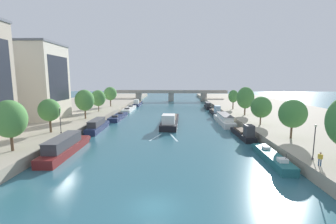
% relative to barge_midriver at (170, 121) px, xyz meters
% --- Properties ---
extents(ground_plane, '(400.00, 400.00, 0.00)m').
position_rel_barge_midriver_xyz_m(ground_plane, '(-0.67, -37.75, -1.04)').
color(ground_plane, '#2D6070').
extents(quay_left, '(36.00, 170.00, 1.61)m').
position_rel_barge_midriver_xyz_m(quay_left, '(-35.90, 17.25, -0.23)').
color(quay_left, '#A89E89').
rests_on(quay_left, ground).
extents(quay_right, '(36.00, 170.00, 1.61)m').
position_rel_barge_midriver_xyz_m(quay_right, '(34.55, 17.25, -0.23)').
color(quay_right, '#A89E89').
rests_on(quay_right, ground).
extents(barge_midriver, '(4.70, 19.75, 3.46)m').
position_rel_barge_midriver_xyz_m(barge_midriver, '(0.00, 0.00, 0.00)').
color(barge_midriver, black).
rests_on(barge_midriver, ground).
extents(wake_behind_barge, '(5.59, 6.02, 0.03)m').
position_rel_barge_midriver_xyz_m(wake_behind_barge, '(-0.82, -12.87, -1.02)').
color(wake_behind_barge, '#A0CCD6').
rests_on(wake_behind_barge, ground).
extents(moored_boat_left_second, '(3.02, 14.37, 2.89)m').
position_rel_barge_midriver_xyz_m(moored_boat_left_second, '(-15.72, -23.33, 0.17)').
color(moored_boat_left_second, maroon).
rests_on(moored_boat_left_second, ground).
extents(moored_boat_left_far, '(2.69, 12.22, 2.66)m').
position_rel_barge_midriver_xyz_m(moored_boat_left_far, '(-16.22, -7.04, 0.07)').
color(moored_boat_left_far, '#1E284C').
rests_on(moored_boat_left_far, ground).
extents(moored_boat_left_downstream, '(2.96, 13.82, 2.21)m').
position_rel_barge_midriver_xyz_m(moored_boat_left_downstream, '(-15.31, 8.51, -0.46)').
color(moored_boat_left_downstream, '#1E284C').
rests_on(moored_boat_left_downstream, ground).
extents(moored_boat_left_lone, '(3.27, 16.18, 2.10)m').
position_rel_barge_midriver_xyz_m(moored_boat_left_lone, '(-15.76, 26.97, -0.52)').
color(moored_boat_left_lone, silver).
rests_on(moored_boat_left_lone, ground).
extents(moored_boat_left_end, '(3.05, 15.52, 2.90)m').
position_rel_barge_midriver_xyz_m(moored_boat_left_end, '(-15.28, 43.77, -0.16)').
color(moored_boat_left_end, '#1E284C').
rests_on(moored_boat_left_end, ground).
extents(moored_boat_right_near, '(2.24, 11.75, 2.20)m').
position_rel_barge_midriver_xyz_m(moored_boat_right_near, '(14.81, -25.66, -0.46)').
color(moored_boat_right_near, '#23666B').
rests_on(moored_boat_right_near, ground).
extents(moored_boat_right_end, '(2.29, 11.00, 3.13)m').
position_rel_barge_midriver_xyz_m(moored_boat_right_end, '(14.76, -12.53, -0.14)').
color(moored_boat_right_end, black).
rests_on(moored_boat_right_end, ground).
extents(moored_boat_right_lone, '(3.05, 16.57, 2.53)m').
position_rel_barge_midriver_xyz_m(moored_boat_right_lone, '(14.09, 2.20, 0.03)').
color(moored_boat_right_lone, silver).
rests_on(moored_boat_right_lone, ground).
extents(moored_boat_right_upstream, '(2.61, 12.59, 3.30)m').
position_rel_barge_midriver_xyz_m(moored_boat_right_upstream, '(14.49, 17.15, -0.09)').
color(moored_boat_right_upstream, black).
rests_on(moored_boat_right_upstream, ground).
extents(moored_boat_right_midway, '(1.99, 10.96, 2.58)m').
position_rel_barge_midriver_xyz_m(moored_boat_right_midway, '(14.13, 32.60, 0.04)').
color(moored_boat_right_midway, black).
rests_on(moored_boat_right_midway, ground).
extents(tree_left_nearest, '(4.37, 4.37, 7.06)m').
position_rel_barge_midriver_xyz_m(tree_left_nearest, '(-21.32, -26.97, 5.04)').
color(tree_left_nearest, brown).
rests_on(tree_left_nearest, quay_left).
extents(tree_left_midway, '(3.87, 3.87, 6.27)m').
position_rel_barge_midriver_xyz_m(tree_left_midway, '(-22.02, -15.84, 4.75)').
color(tree_left_midway, brown).
rests_on(tree_left_midway, quay_left).
extents(tree_left_third, '(4.67, 4.67, 7.28)m').
position_rel_barge_midriver_xyz_m(tree_left_third, '(-21.39, -0.73, 5.21)').
color(tree_left_third, brown).
rests_on(tree_left_third, quay_left).
extents(tree_left_second, '(4.39, 4.39, 6.58)m').
position_rel_barge_midriver_xyz_m(tree_left_second, '(-22.32, 12.21, 4.69)').
color(tree_left_second, brown).
rests_on(tree_left_second, quay_left).
extents(tree_left_by_lamp, '(4.61, 4.61, 7.09)m').
position_rel_barge_midriver_xyz_m(tree_left_by_lamp, '(-22.32, 25.55, 5.23)').
color(tree_left_by_lamp, brown).
rests_on(tree_left_by_lamp, quay_left).
extents(tree_right_third, '(4.40, 4.40, 6.54)m').
position_rel_barge_midriver_xyz_m(tree_right_third, '(20.73, -18.90, 4.74)').
color(tree_right_third, brown).
rests_on(tree_right_third, quay_right).
extents(tree_right_nearest, '(4.36, 4.36, 6.15)m').
position_rel_barge_midriver_xyz_m(tree_right_nearest, '(19.92, -7.24, 4.41)').
color(tree_right_nearest, brown).
rests_on(tree_right_nearest, quay_right).
extents(tree_right_past_mid, '(4.66, 4.66, 7.77)m').
position_rel_barge_midriver_xyz_m(tree_right_past_mid, '(20.73, 6.60, 5.34)').
color(tree_right_past_mid, brown).
rests_on(tree_right_past_mid, quay_right).
extents(tree_right_end_of_row, '(3.25, 3.25, 6.36)m').
position_rel_barge_midriver_xyz_m(tree_right_end_of_row, '(20.58, 19.02, 4.83)').
color(tree_right_end_of_row, brown).
rests_on(tree_right_end_of_row, quay_right).
extents(lamppost_left_bank, '(0.28, 0.28, 4.77)m').
position_rel_barge_midriver_xyz_m(lamppost_left_bank, '(-19.83, -16.36, 3.18)').
color(lamppost_left_bank, black).
rests_on(lamppost_left_bank, quay_left).
extents(lamppost_right_bank, '(0.28, 0.28, 4.38)m').
position_rel_barge_midriver_xyz_m(lamppost_right_bank, '(18.22, -29.27, 2.98)').
color(lamppost_right_bank, black).
rests_on(lamppost_right_bank, quay_right).
extents(building_left_tall, '(14.46, 12.19, 18.68)m').
position_rel_barge_midriver_xyz_m(building_left_tall, '(-34.51, -0.68, 9.93)').
color(building_left_tall, beige).
rests_on(building_left_tall, quay_left).
extents(bridge_far, '(58.45, 4.40, 5.76)m').
position_rel_barge_midriver_xyz_m(bridge_far, '(-0.67, 63.90, 2.60)').
color(bridge_far, gray).
rests_on(bridge_far, ground).
extents(person_on_quay, '(0.38, 0.42, 1.62)m').
position_rel_barge_midriver_xyz_m(person_on_quay, '(17.72, -31.44, 1.50)').
color(person_on_quay, navy).
rests_on(person_on_quay, quay_right).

